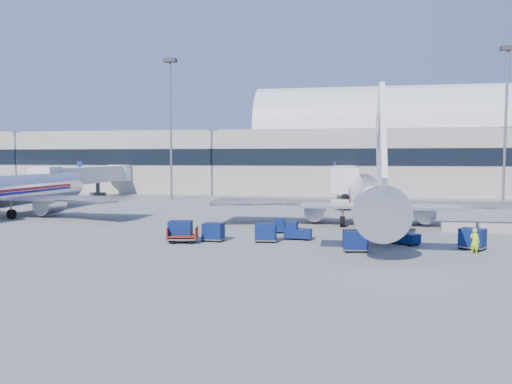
% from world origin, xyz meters
% --- Properties ---
extents(ground, '(260.00, 260.00, 0.00)m').
position_xyz_m(ground, '(0.00, 0.00, 0.00)').
color(ground, gray).
rests_on(ground, ground).
extents(terminal, '(170.00, 28.15, 21.00)m').
position_xyz_m(terminal, '(-13.60, 55.96, 7.52)').
color(terminal, '#B2AA9E').
rests_on(terminal, ground).
extents(airliner_main, '(32.00, 37.26, 12.07)m').
position_xyz_m(airliner_main, '(10.00, 4.51, 2.93)').
color(airliner_main, silver).
rests_on(airliner_main, ground).
extents(jetbridge_near, '(4.40, 27.50, 6.25)m').
position_xyz_m(jetbridge_near, '(7.60, 30.81, 3.93)').
color(jetbridge_near, silver).
rests_on(jetbridge_near, ground).
extents(jetbridge_mid, '(4.40, 27.50, 6.25)m').
position_xyz_m(jetbridge_mid, '(-34.40, 30.81, 3.93)').
color(jetbridge_mid, silver).
rests_on(jetbridge_mid, ground).
extents(mast_west, '(2.00, 1.20, 22.60)m').
position_xyz_m(mast_west, '(-20.00, 30.00, 14.79)').
color(mast_west, slate).
rests_on(mast_west, ground).
extents(mast_east, '(2.00, 1.20, 22.60)m').
position_xyz_m(mast_east, '(30.00, 30.00, 14.79)').
color(mast_east, slate).
rests_on(mast_east, ground).
extents(barrier_near, '(3.00, 0.55, 0.90)m').
position_xyz_m(barrier_near, '(18.00, 2.00, 0.45)').
color(barrier_near, '#9E9E96').
rests_on(barrier_near, ground).
extents(barrier_mid, '(3.00, 0.55, 0.90)m').
position_xyz_m(barrier_mid, '(21.30, 2.00, 0.45)').
color(barrier_mid, '#9E9E96').
rests_on(barrier_mid, ground).
extents(tug_lead, '(2.35, 1.28, 1.49)m').
position_xyz_m(tug_lead, '(3.63, -4.82, 0.68)').
color(tug_lead, '#0A1951').
rests_on(tug_lead, ground).
extents(tug_right, '(2.42, 2.35, 1.47)m').
position_xyz_m(tug_right, '(12.31, -5.54, 0.67)').
color(tug_right, '#0A1951').
rests_on(tug_right, ground).
extents(tug_left, '(1.09, 2.10, 1.35)m').
position_xyz_m(tug_left, '(1.66, -1.09, 0.62)').
color(tug_left, '#0A1951').
rests_on(tug_left, ground).
extents(cart_train_a, '(1.81, 1.41, 1.55)m').
position_xyz_m(cart_train_a, '(1.25, -6.51, 0.83)').
color(cart_train_a, '#0A1951').
rests_on(cart_train_a, ground).
extents(cart_train_b, '(1.81, 1.44, 1.51)m').
position_xyz_m(cart_train_b, '(-3.10, -6.89, 0.81)').
color(cart_train_b, '#0A1951').
rests_on(cart_train_b, ground).
extents(cart_train_c, '(2.18, 1.80, 1.73)m').
position_xyz_m(cart_train_c, '(-5.66, -7.74, 0.92)').
color(cart_train_c, '#0A1951').
rests_on(cart_train_c, ground).
extents(cart_solo_near, '(1.96, 1.61, 1.57)m').
position_xyz_m(cart_solo_near, '(8.39, -9.52, 0.84)').
color(cart_solo_near, '#0A1951').
rests_on(cart_solo_near, ground).
extents(cart_solo_far, '(2.26, 2.12, 1.59)m').
position_xyz_m(cart_solo_far, '(17.12, -7.03, 0.85)').
color(cart_solo_far, '#0A1951').
rests_on(cart_solo_far, ground).
extents(cart_open_red, '(2.61, 2.03, 0.64)m').
position_xyz_m(cart_open_red, '(-5.33, -8.10, 0.46)').
color(cart_open_red, slate).
rests_on(cart_open_red, ground).
extents(ramp_worker, '(0.83, 0.80, 1.91)m').
position_xyz_m(ramp_worker, '(16.78, -9.11, 0.96)').
color(ramp_worker, '#A4DF17').
rests_on(ramp_worker, ground).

